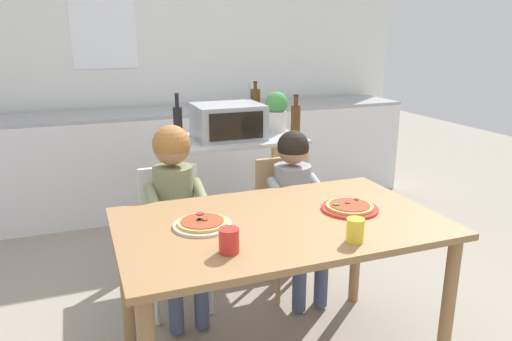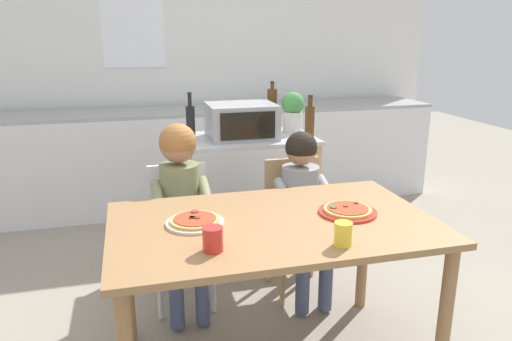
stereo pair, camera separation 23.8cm
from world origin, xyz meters
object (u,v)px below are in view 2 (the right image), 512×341
(toaster_oven, at_px, (241,121))
(bottle_dark_olive_oil, at_px, (191,123))
(bottle_tall_green_wine, at_px, (310,120))
(potted_herb_plant, at_px, (293,111))
(dining_table, at_px, (273,241))
(kitchen_island_cart, at_px, (246,180))
(drinking_cup_yellow, at_px, (343,234))
(dining_chair_left, at_px, (181,224))
(dining_chair_right, at_px, (296,215))
(bottle_slim_sauce, at_px, (272,109))
(pizza_plate_red_rimmed, at_px, (348,211))
(pizza_plate_cream, at_px, (195,221))
(drinking_cup_red, at_px, (213,239))
(child_in_olive_shirt, at_px, (181,195))
(child_in_grey_shirt, at_px, (304,196))

(toaster_oven, xyz_separation_m, bottle_dark_olive_oil, (-0.34, -0.05, 0.01))
(bottle_tall_green_wine, height_order, potted_herb_plant, bottle_tall_green_wine)
(bottle_tall_green_wine, relative_size, dining_table, 0.20)
(kitchen_island_cart, height_order, drinking_cup_yellow, kitchen_island_cart)
(dining_chair_left, bearing_deg, dining_chair_right, -3.30)
(bottle_slim_sauce, height_order, pizza_plate_red_rimmed, bottle_slim_sauce)
(bottle_tall_green_wine, height_order, pizza_plate_cream, bottle_tall_green_wine)
(pizza_plate_red_rimmed, relative_size, drinking_cup_red, 2.78)
(dining_table, height_order, child_in_olive_shirt, child_in_olive_shirt)
(dining_chair_left, bearing_deg, pizza_plate_red_rimmed, -46.50)
(bottle_slim_sauce, bearing_deg, pizza_plate_red_rimmed, -91.99)
(child_in_grey_shirt, height_order, drinking_cup_yellow, child_in_grey_shirt)
(bottle_slim_sauce, bearing_deg, dining_table, -106.37)
(dining_table, bearing_deg, kitchen_island_cart, 82.36)
(dining_chair_left, bearing_deg, bottle_slim_sauce, 40.88)
(bottle_dark_olive_oil, xyz_separation_m, drinking_cup_red, (-0.10, -1.34, -0.21))
(toaster_oven, distance_m, drinking_cup_red, 1.47)
(child_in_olive_shirt, bearing_deg, bottle_tall_green_wine, 24.47)
(child_in_grey_shirt, xyz_separation_m, drinking_cup_red, (-0.67, -0.81, 0.16))
(bottle_slim_sauce, relative_size, child_in_olive_shirt, 0.32)
(potted_herb_plant, distance_m, dining_table, 1.41)
(dining_table, relative_size, child_in_grey_shirt, 1.44)
(dining_chair_left, bearing_deg, bottle_dark_olive_oil, 70.86)
(dining_chair_right, relative_size, drinking_cup_red, 8.36)
(dining_chair_right, bearing_deg, toaster_oven, 117.19)
(toaster_oven, xyz_separation_m, child_in_olive_shirt, (-0.47, -0.53, -0.30))
(bottle_tall_green_wine, xyz_separation_m, dining_chair_left, (-0.91, -0.30, -0.52))
(drinking_cup_red, bearing_deg, pizza_plate_cream, 96.17)
(bottle_dark_olive_oil, relative_size, pizza_plate_cream, 1.25)
(kitchen_island_cart, distance_m, drinking_cup_red, 1.50)
(toaster_oven, relative_size, bottle_slim_sauce, 1.28)
(potted_herb_plant, bearing_deg, pizza_plate_red_rimmed, -97.17)
(kitchen_island_cart, distance_m, dining_table, 1.18)
(bottle_dark_olive_oil, xyz_separation_m, pizza_plate_red_rimmed, (0.58, -1.10, -0.25))
(toaster_oven, xyz_separation_m, dining_chair_left, (-0.47, -0.41, -0.52))
(toaster_oven, xyz_separation_m, drinking_cup_red, (-0.44, -1.39, -0.20))
(potted_herb_plant, bearing_deg, dining_chair_right, -105.84)
(bottle_slim_sauce, bearing_deg, child_in_grey_shirt, -93.38)
(bottle_dark_olive_oil, relative_size, dining_chair_right, 0.39)
(child_in_olive_shirt, height_order, pizza_plate_cream, child_in_olive_shirt)
(bottle_slim_sauce, distance_m, drinking_cup_red, 1.79)
(bottle_dark_olive_oil, distance_m, bottle_slim_sauce, 0.69)
(child_in_grey_shirt, height_order, pizza_plate_red_rimmed, child_in_grey_shirt)
(pizza_plate_red_rimmed, bearing_deg, kitchen_island_cart, 99.85)
(bottle_tall_green_wine, xyz_separation_m, pizza_plate_cream, (-0.91, -0.99, -0.23))
(potted_herb_plant, xyz_separation_m, drinking_cup_red, (-0.83, -1.49, -0.23))
(pizza_plate_cream, bearing_deg, toaster_oven, 66.96)
(kitchen_island_cart, distance_m, pizza_plate_cream, 1.24)
(dining_chair_left, height_order, child_in_grey_shirt, child_in_grey_shirt)
(pizza_plate_cream, bearing_deg, dining_chair_right, 42.67)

